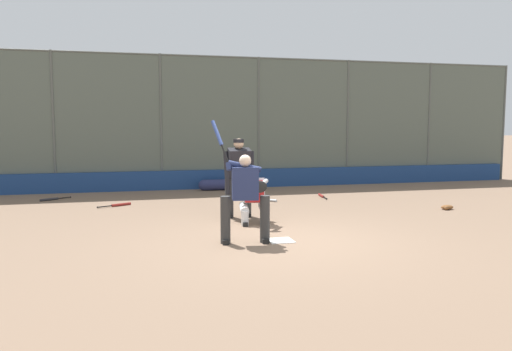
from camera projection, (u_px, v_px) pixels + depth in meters
The scene contains 14 objects.
ground_plane at pixel (280, 241), 8.66m from camera, with size 160.00×160.00×0.00m, color #7A604C.
home_plate_marker at pixel (280, 240), 8.66m from camera, with size 0.43×0.43×0.01m, color white.
backstop_fence at pixel (211, 120), 15.80m from camera, with size 21.94×0.08×4.19m.
padding_wall at pixel (212, 179), 15.89m from camera, with size 21.43×0.18×0.59m, color navy.
bleachers_beyond at pixel (226, 163), 18.96m from camera, with size 15.30×3.05×1.80m.
batter_at_plate at pixel (245, 195), 8.44m from camera, with size 0.93×0.71×2.09m.
catcher_behind_plate at pixel (254, 195), 10.10m from camera, with size 0.63×0.76×1.16m.
umpire_home at pixel (239, 175), 10.80m from camera, with size 0.70×0.42×1.72m.
spare_bat_near_backstop at pixel (322, 196), 13.97m from camera, with size 0.16×0.86×0.07m.
spare_bat_by_padding at pixel (52, 199), 13.36m from camera, with size 0.75×0.49×0.07m.
spare_bat_third_base_side at pixel (266, 200), 13.25m from camera, with size 0.63×0.71×0.07m.
spare_bat_first_base_side at pixel (119, 205), 12.40m from camera, with size 0.81×0.48×0.07m.
fielding_glove_on_dirt at pixel (447, 207), 11.89m from camera, with size 0.31×0.23×0.11m.
equipment_bag_dugout_side at pixel (218, 185), 15.47m from camera, with size 1.25×0.34×0.34m.
Camera 1 is at (2.48, 8.15, 1.99)m, focal length 35.00 mm.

